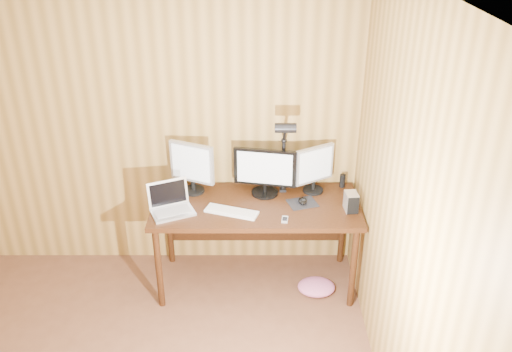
{
  "coord_description": "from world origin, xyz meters",
  "views": [
    {
      "loc": [
        0.93,
        -1.99,
        2.87
      ],
      "look_at": [
        0.93,
        1.58,
        1.02
      ],
      "focal_mm": 38.0,
      "sensor_mm": 36.0,
      "label": 1
    }
  ],
  "objects_px": {
    "monitor_right": "(314,168)",
    "desk_lamp": "(284,147)",
    "keyboard": "(232,212)",
    "phone": "(285,219)",
    "monitor_left": "(192,166)",
    "desk": "(256,213)",
    "laptop": "(171,204)",
    "speaker": "(342,181)",
    "mouse": "(303,201)",
    "monitor_center": "(265,172)",
    "hard_drive": "(351,202)"
  },
  "relations": [
    {
      "from": "hard_drive",
      "to": "monitor_right",
      "type": "bearing_deg",
      "value": 125.84
    },
    {
      "from": "laptop",
      "to": "keyboard",
      "type": "height_order",
      "value": "laptop"
    },
    {
      "from": "mouse",
      "to": "speaker",
      "type": "bearing_deg",
      "value": 19.01
    },
    {
      "from": "mouse",
      "to": "laptop",
      "type": "bearing_deg",
      "value": 166.86
    },
    {
      "from": "desk",
      "to": "monitor_right",
      "type": "height_order",
      "value": "monitor_right"
    },
    {
      "from": "desk",
      "to": "hard_drive",
      "type": "relative_size",
      "value": 11.12
    },
    {
      "from": "keyboard",
      "to": "speaker",
      "type": "bearing_deg",
      "value": 43.5
    },
    {
      "from": "monitor_center",
      "to": "monitor_right",
      "type": "height_order",
      "value": "monitor_right"
    },
    {
      "from": "monitor_right",
      "to": "keyboard",
      "type": "height_order",
      "value": "monitor_right"
    },
    {
      "from": "monitor_left",
      "to": "keyboard",
      "type": "xyz_separation_m",
      "value": [
        0.32,
        -0.33,
        -0.22
      ]
    },
    {
      "from": "monitor_right",
      "to": "desk_lamp",
      "type": "distance_m",
      "value": 0.34
    },
    {
      "from": "speaker",
      "to": "desk_lamp",
      "type": "bearing_deg",
      "value": -162.72
    },
    {
      "from": "laptop",
      "to": "phone",
      "type": "xyz_separation_m",
      "value": [
        0.86,
        -0.14,
        -0.05
      ]
    },
    {
      "from": "monitor_left",
      "to": "keyboard",
      "type": "distance_m",
      "value": 0.51
    },
    {
      "from": "monitor_right",
      "to": "mouse",
      "type": "distance_m",
      "value": 0.29
    },
    {
      "from": "monitor_left",
      "to": "phone",
      "type": "bearing_deg",
      "value": -7.4
    },
    {
      "from": "monitor_right",
      "to": "desk_lamp",
      "type": "relative_size",
      "value": 0.57
    },
    {
      "from": "monitor_left",
      "to": "laptop",
      "type": "bearing_deg",
      "value": -91.99
    },
    {
      "from": "laptop",
      "to": "phone",
      "type": "height_order",
      "value": "laptop"
    },
    {
      "from": "mouse",
      "to": "speaker",
      "type": "distance_m",
      "value": 0.44
    },
    {
      "from": "monitor_center",
      "to": "monitor_right",
      "type": "xyz_separation_m",
      "value": [
        0.39,
        0.04,
        0.01
      ]
    },
    {
      "from": "desk",
      "to": "monitor_right",
      "type": "bearing_deg",
      "value": 15.89
    },
    {
      "from": "desk",
      "to": "phone",
      "type": "distance_m",
      "value": 0.39
    },
    {
      "from": "laptop",
      "to": "phone",
      "type": "distance_m",
      "value": 0.87
    },
    {
      "from": "mouse",
      "to": "desk_lamp",
      "type": "height_order",
      "value": "desk_lamp"
    },
    {
      "from": "desk",
      "to": "desk_lamp",
      "type": "distance_m",
      "value": 0.59
    },
    {
      "from": "monitor_center",
      "to": "monitor_left",
      "type": "relative_size",
      "value": 1.16
    },
    {
      "from": "desk",
      "to": "phone",
      "type": "height_order",
      "value": "phone"
    },
    {
      "from": "speaker",
      "to": "desk",
      "type": "bearing_deg",
      "value": -163.59
    },
    {
      "from": "phone",
      "to": "speaker",
      "type": "distance_m",
      "value": 0.71
    },
    {
      "from": "keyboard",
      "to": "mouse",
      "type": "height_order",
      "value": "mouse"
    },
    {
      "from": "desk",
      "to": "laptop",
      "type": "height_order",
      "value": "laptop"
    },
    {
      "from": "monitor_left",
      "to": "mouse",
      "type": "height_order",
      "value": "monitor_left"
    },
    {
      "from": "keyboard",
      "to": "phone",
      "type": "distance_m",
      "value": 0.41
    },
    {
      "from": "monitor_right",
      "to": "phone",
      "type": "height_order",
      "value": "monitor_right"
    },
    {
      "from": "monitor_right",
      "to": "desk_lamp",
      "type": "bearing_deg",
      "value": 167.16
    },
    {
      "from": "monitor_left",
      "to": "mouse",
      "type": "bearing_deg",
      "value": 11.47
    },
    {
      "from": "monitor_center",
      "to": "laptop",
      "type": "bearing_deg",
      "value": -149.76
    },
    {
      "from": "hard_drive",
      "to": "desk_lamp",
      "type": "xyz_separation_m",
      "value": [
        -0.5,
        0.22,
        0.36
      ]
    },
    {
      "from": "monitor_left",
      "to": "speaker",
      "type": "height_order",
      "value": "monitor_left"
    },
    {
      "from": "keyboard",
      "to": "desk_lamp",
      "type": "xyz_separation_m",
      "value": [
        0.4,
        0.26,
        0.42
      ]
    },
    {
      "from": "monitor_right",
      "to": "phone",
      "type": "bearing_deg",
      "value": -149.61
    },
    {
      "from": "desk",
      "to": "desk_lamp",
      "type": "relative_size",
      "value": 2.32
    },
    {
      "from": "desk",
      "to": "keyboard",
      "type": "relative_size",
      "value": 3.81
    },
    {
      "from": "hard_drive",
      "to": "phone",
      "type": "relative_size",
      "value": 1.53
    },
    {
      "from": "keyboard",
      "to": "phone",
      "type": "xyz_separation_m",
      "value": [
        0.4,
        -0.11,
        -0.0
      ]
    },
    {
      "from": "laptop",
      "to": "speaker",
      "type": "height_order",
      "value": "laptop"
    },
    {
      "from": "hard_drive",
      "to": "monitor_center",
      "type": "bearing_deg",
      "value": 153.41
    },
    {
      "from": "monitor_center",
      "to": "monitor_right",
      "type": "relative_size",
      "value": 1.26
    },
    {
      "from": "mouse",
      "to": "phone",
      "type": "distance_m",
      "value": 0.29
    }
  ]
}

